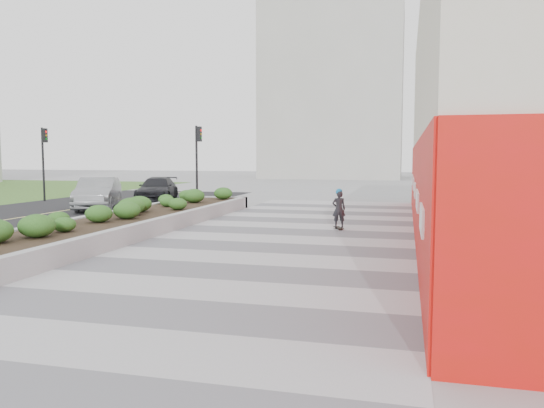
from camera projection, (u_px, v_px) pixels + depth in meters
The scene contains 12 objects.
ground at pixel (203, 292), 10.00m from camera, with size 160.00×160.00×0.00m, color gray.
walkway at pixel (249, 261), 12.89m from camera, with size 8.00×36.00×0.01m, color #A8A8AD.
building at pixel (517, 111), 16.59m from camera, with size 6.04×24.08×8.00m.
planter at pixel (128, 219), 18.07m from camera, with size 3.00×18.00×0.90m.
traffic_signal_near at pixel (198, 153), 28.42m from camera, with size 0.33×0.28×4.20m.
traffic_signal_far at pixel (44, 153), 30.20m from camera, with size 0.33×0.28×4.20m.
distant_bldg_north_l at pixel (334, 94), 63.42m from camera, with size 16.00×12.00×20.00m, color #ADAAA3.
distant_bldg_north_r at pixel (507, 77), 63.15m from camera, with size 14.00×10.00×24.00m, color #ADAAA3.
manhole_cover at pixel (269, 263), 12.77m from camera, with size 0.44×0.44×0.01m, color #595654.
skateboarder at pixel (339, 209), 18.51m from camera, with size 0.54×0.74×1.44m.
car_silver at pixel (98, 193), 25.57m from camera, with size 1.65×4.72×1.56m, color #93979A.
car_dark at pixel (157, 189), 30.64m from camera, with size 1.88×4.63×1.34m, color black.
Camera 1 is at (3.68, -9.18, 2.55)m, focal length 35.00 mm.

